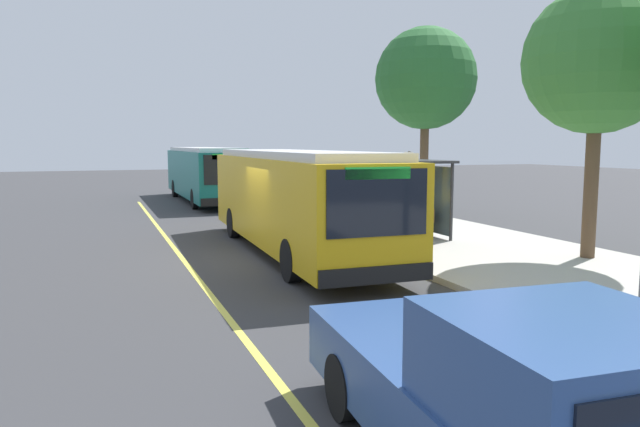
{
  "coord_description": "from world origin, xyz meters",
  "views": [
    {
      "loc": [
        15.38,
        -4.35,
        3.14
      ],
      "look_at": [
        2.01,
        0.77,
        1.45
      ],
      "focal_mm": 33.05,
      "sensor_mm": 36.0,
      "label": 1
    }
  ],
  "objects_px": {
    "transit_bus_second": "(205,172)",
    "pickup_truck": "(512,405)",
    "waiting_bench": "(416,221)",
    "route_sign_post": "(408,188)",
    "transit_bus_main": "(295,197)"
  },
  "relations": [
    {
      "from": "pickup_truck",
      "to": "waiting_bench",
      "type": "distance_m",
      "value": 14.29
    },
    {
      "from": "pickup_truck",
      "to": "waiting_bench",
      "type": "relative_size",
      "value": 3.45
    },
    {
      "from": "transit_bus_second",
      "to": "route_sign_post",
      "type": "height_order",
      "value": "same"
    },
    {
      "from": "route_sign_post",
      "to": "transit_bus_second",
      "type": "bearing_deg",
      "value": -173.09
    },
    {
      "from": "pickup_truck",
      "to": "waiting_bench",
      "type": "bearing_deg",
      "value": 153.13
    },
    {
      "from": "transit_bus_second",
      "to": "route_sign_post",
      "type": "xyz_separation_m",
      "value": [
        18.45,
        2.24,
        0.34
      ]
    },
    {
      "from": "pickup_truck",
      "to": "route_sign_post",
      "type": "distance_m",
      "value": 10.9
    },
    {
      "from": "transit_bus_second",
      "to": "transit_bus_main",
      "type": "bearing_deg",
      "value": -0.88
    },
    {
      "from": "transit_bus_second",
      "to": "waiting_bench",
      "type": "xyz_separation_m",
      "value": [
        15.56,
        4.19,
        -0.98
      ]
    },
    {
      "from": "transit_bus_main",
      "to": "pickup_truck",
      "type": "bearing_deg",
      "value": -9.56
    },
    {
      "from": "waiting_bench",
      "to": "route_sign_post",
      "type": "xyz_separation_m",
      "value": [
        2.89,
        -1.96,
        1.32
      ]
    },
    {
      "from": "transit_bus_main",
      "to": "route_sign_post",
      "type": "distance_m",
      "value": 3.29
    },
    {
      "from": "transit_bus_second",
      "to": "waiting_bench",
      "type": "height_order",
      "value": "transit_bus_second"
    },
    {
      "from": "waiting_bench",
      "to": "transit_bus_second",
      "type": "bearing_deg",
      "value": -164.93
    },
    {
      "from": "transit_bus_second",
      "to": "pickup_truck",
      "type": "relative_size",
      "value": 2.15
    }
  ]
}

